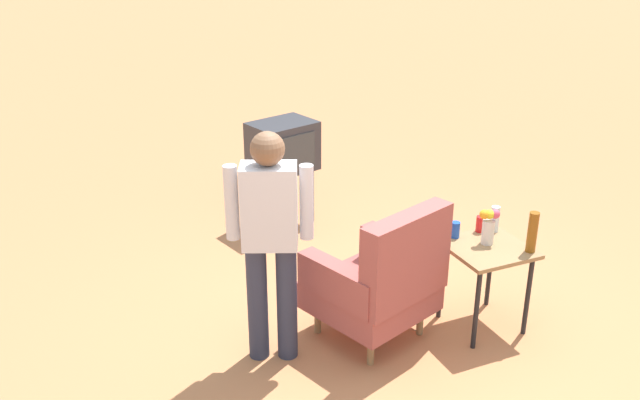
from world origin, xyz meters
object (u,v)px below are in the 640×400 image
at_px(soda_can_red, 480,224).
at_px(soda_can_blue, 455,230).
at_px(bottle_tall_amber, 532,232).
at_px(person_standing, 270,235).
at_px(flower_vase, 489,225).
at_px(tv_on_stand, 283,147).
at_px(bottle_short_clear, 495,219).
at_px(armchair, 381,279).
at_px(side_table, 487,259).

bearing_deg(soda_can_red, soda_can_blue, 1.85).
xyz_separation_m(soda_can_red, bottle_tall_amber, (-0.13, 0.42, 0.09)).
xyz_separation_m(person_standing, flower_vase, (-1.58, 0.23, -0.13)).
relative_size(tv_on_stand, bottle_short_clear, 5.15).
height_order(bottle_short_clear, soda_can_blue, bottle_short_clear).
relative_size(armchair, soda_can_red, 8.69).
bearing_deg(side_table, tv_on_stand, -74.08).
height_order(tv_on_stand, soda_can_blue, tv_on_stand).
bearing_deg(bottle_short_clear, soda_can_blue, -5.42).
distance_m(person_standing, flower_vase, 1.60).
relative_size(person_standing, soda_can_blue, 13.44).
distance_m(bottle_short_clear, bottle_tall_amber, 0.38).
xyz_separation_m(armchair, bottle_tall_amber, (-1.01, 0.33, 0.31)).
xyz_separation_m(side_table, flower_vase, (-0.02, -0.04, 0.25)).
height_order(tv_on_stand, person_standing, person_standing).
distance_m(person_standing, bottle_tall_amber, 1.84).
bearing_deg(soda_can_blue, bottle_tall_amber, 131.26).
bearing_deg(bottle_tall_amber, soda_can_red, -72.69).
bearing_deg(bottle_tall_amber, bottle_short_clear, -85.42).
xyz_separation_m(person_standing, soda_can_red, (-1.65, 0.04, -0.22)).
bearing_deg(armchair, soda_can_blue, -173.59).
relative_size(tv_on_stand, soda_can_red, 8.44).
bearing_deg(side_table, bottle_short_clear, -135.39).
height_order(side_table, soda_can_red, soda_can_red).
relative_size(bottle_short_clear, flower_vase, 0.75).
height_order(person_standing, flower_vase, person_standing).
bearing_deg(armchair, tv_on_stand, -93.08).
relative_size(armchair, tv_on_stand, 1.03).
bearing_deg(flower_vase, bottle_tall_amber, 131.31).
bearing_deg(bottle_short_clear, armchair, 2.47).
bearing_deg(side_table, bottle_tall_amber, 140.30).
distance_m(side_table, flower_vase, 0.25).
xyz_separation_m(soda_can_red, flower_vase, (0.07, 0.19, 0.09)).
bearing_deg(soda_can_red, flower_vase, 68.68).
height_order(person_standing, soda_can_blue, person_standing).
distance_m(person_standing, soda_can_red, 1.67).
height_order(bottle_short_clear, bottle_tall_amber, bottle_tall_amber).
relative_size(side_table, tv_on_stand, 0.64).
bearing_deg(person_standing, bottle_tall_amber, 165.55).
bearing_deg(bottle_tall_amber, side_table, -39.70).
relative_size(soda_can_blue, bottle_tall_amber, 0.41).
distance_m(armchair, bottle_short_clear, 1.02).
distance_m(bottle_tall_amber, flower_vase, 0.31).
bearing_deg(side_table, soda_can_blue, -58.90).
relative_size(soda_can_blue, flower_vase, 0.46).
bearing_deg(bottle_tall_amber, flower_vase, -48.69).
bearing_deg(soda_can_red, armchair, 5.23).
xyz_separation_m(side_table, bottle_short_clear, (-0.19, -0.19, 0.20)).
distance_m(soda_can_red, soda_can_blue, 0.23).
distance_m(soda_can_blue, bottle_tall_amber, 0.55).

